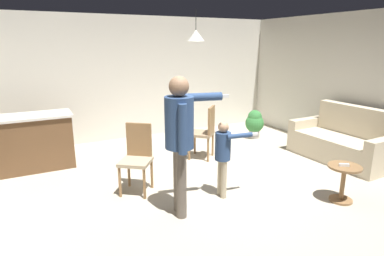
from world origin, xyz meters
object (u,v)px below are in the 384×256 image
at_px(dining_chair_near_wall, 137,155).
at_px(spare_remote_on_table, 344,165).
at_px(kitchen_counter, 35,142).
at_px(person_child, 223,151).
at_px(couch_floral, 342,142).
at_px(side_table_by_couch, 343,179).
at_px(person_adult, 181,132).
at_px(dining_chair_by_counter, 205,130).
at_px(potted_plant_corner, 255,123).

height_order(dining_chair_near_wall, spare_remote_on_table, dining_chair_near_wall).
xyz_separation_m(kitchen_counter, person_child, (2.31, -2.38, 0.20)).
bearing_deg(spare_remote_on_table, dining_chair_near_wall, 145.73).
xyz_separation_m(couch_floral, side_table_by_couch, (-1.40, -1.14, -0.00)).
relative_size(couch_floral, spare_remote_on_table, 14.04).
distance_m(side_table_by_couch, person_adult, 2.35).
height_order(side_table_by_couch, person_adult, person_adult).
xyz_separation_m(kitchen_counter, side_table_by_couch, (3.69, -3.26, -0.15)).
xyz_separation_m(person_child, dining_chair_by_counter, (0.54, 1.49, -0.13)).
distance_m(kitchen_counter, spare_remote_on_table, 4.90).
relative_size(person_adult, dining_chair_near_wall, 1.76).
xyz_separation_m(potted_plant_corner, spare_remote_on_table, (-0.86, -3.04, 0.18)).
height_order(couch_floral, potted_plant_corner, couch_floral).
distance_m(couch_floral, dining_chair_by_counter, 2.55).
distance_m(person_child, potted_plant_corner, 3.11).
bearing_deg(spare_remote_on_table, potted_plant_corner, 74.14).
height_order(couch_floral, spare_remote_on_table, couch_floral).
relative_size(side_table_by_couch, person_adult, 0.30).
xyz_separation_m(dining_chair_by_counter, dining_chair_near_wall, (-1.56, -0.76, 0.00)).
distance_m(couch_floral, person_child, 2.81).
xyz_separation_m(side_table_by_couch, potted_plant_corner, (0.84, 3.04, 0.03)).
bearing_deg(kitchen_counter, person_child, -45.82).
distance_m(side_table_by_couch, dining_chair_by_counter, 2.52).
height_order(person_child, potted_plant_corner, person_child).
bearing_deg(side_table_by_couch, dining_chair_by_counter, 109.44).
relative_size(person_adult, dining_chair_by_counter, 1.76).
distance_m(couch_floral, person_adult, 3.61).
height_order(kitchen_counter, person_adult, person_adult).
xyz_separation_m(person_adult, dining_chair_by_counter, (1.28, 1.66, -0.54)).
distance_m(person_child, spare_remote_on_table, 1.62).
height_order(side_table_by_couch, person_child, person_child).
distance_m(side_table_by_couch, person_child, 1.67).
xyz_separation_m(person_adult, spare_remote_on_table, (2.09, -0.71, -0.55)).
bearing_deg(potted_plant_corner, side_table_by_couch, -105.42).
height_order(dining_chair_near_wall, potted_plant_corner, dining_chair_near_wall).
distance_m(dining_chair_near_wall, spare_remote_on_table, 2.86).
distance_m(couch_floral, dining_chair_near_wall, 3.82).
bearing_deg(side_table_by_couch, kitchen_counter, 138.56).
xyz_separation_m(kitchen_counter, potted_plant_corner, (4.53, -0.22, -0.12)).
bearing_deg(potted_plant_corner, dining_chair_by_counter, -158.07).
relative_size(kitchen_counter, spare_remote_on_table, 9.69).
distance_m(person_adult, potted_plant_corner, 3.83).
height_order(kitchen_counter, dining_chair_by_counter, dining_chair_by_counter).
distance_m(kitchen_counter, side_table_by_couch, 4.92).
bearing_deg(dining_chair_near_wall, person_adult, 144.06).
distance_m(couch_floral, spare_remote_on_table, 1.84).
distance_m(dining_chair_by_counter, spare_remote_on_table, 2.50).
bearing_deg(side_table_by_couch, dining_chair_near_wall, 146.10).
relative_size(couch_floral, dining_chair_by_counter, 1.82).
bearing_deg(kitchen_counter, dining_chair_by_counter, -17.34).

